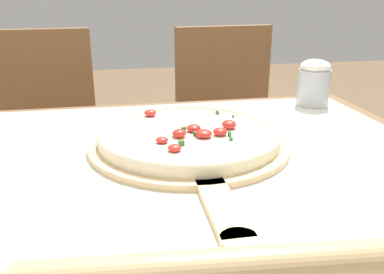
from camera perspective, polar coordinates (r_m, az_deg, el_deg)
name	(u,v)px	position (r m, az deg, el deg)	size (l,w,h in m)	color
dining_table	(167,229)	(0.76, -3.54, -12.75)	(1.12, 0.90, 0.73)	brown
towel_cloth	(165,170)	(0.70, -3.74, -4.60)	(1.04, 0.82, 0.00)	white
pizza_peel	(191,146)	(0.78, -0.18, -1.33)	(0.39, 0.56, 0.01)	#D6B784
pizza	(189,134)	(0.79, -0.39, 0.38)	(0.35, 0.35, 0.04)	beige
rolling_pin	(218,271)	(0.43, 3.67, -18.20)	(0.49, 0.08, 0.04)	tan
chair_left	(44,140)	(1.54, -20.05, -0.40)	(0.43, 0.43, 0.90)	brown
chair_right	(230,129)	(1.57, 5.40, 1.18)	(0.44, 0.44, 0.90)	brown
flour_cup	(314,82)	(1.12, 16.73, 7.36)	(0.08, 0.08, 0.12)	#B2B7BC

